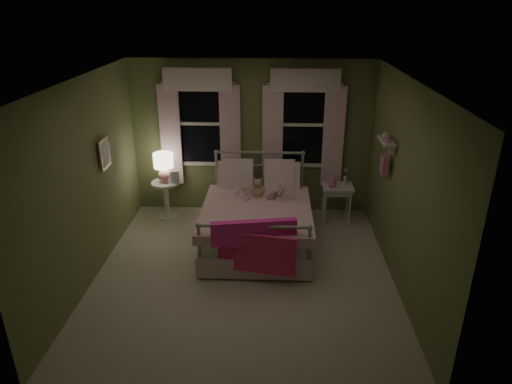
{
  "coord_description": "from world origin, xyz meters",
  "views": [
    {
      "loc": [
        0.39,
        -5.27,
        3.47
      ],
      "look_at": [
        0.14,
        0.51,
        1.0
      ],
      "focal_mm": 32.0,
      "sensor_mm": 36.0,
      "label": 1
    }
  ],
  "objects_px": {
    "child_left": "(240,175)",
    "nightstand_right": "(337,191)",
    "child_right": "(276,179)",
    "table_lamp": "(164,165)",
    "nightstand_left": "(166,195)",
    "teddy_bear": "(258,189)",
    "bed": "(257,220)"
  },
  "relations": [
    {
      "from": "bed",
      "to": "nightstand_left",
      "type": "xyz_separation_m",
      "value": [
        -1.57,
        0.83,
        0.03
      ]
    },
    {
      "from": "table_lamp",
      "to": "nightstand_right",
      "type": "distance_m",
      "value": 2.88
    },
    {
      "from": "child_right",
      "to": "nightstand_left",
      "type": "distance_m",
      "value": 1.95
    },
    {
      "from": "teddy_bear",
      "to": "nightstand_left",
      "type": "height_order",
      "value": "teddy_bear"
    },
    {
      "from": "nightstand_left",
      "to": "nightstand_right",
      "type": "bearing_deg",
      "value": -0.82
    },
    {
      "from": "teddy_bear",
      "to": "nightstand_left",
      "type": "relative_size",
      "value": 0.47
    },
    {
      "from": "child_right",
      "to": "table_lamp",
      "type": "xyz_separation_m",
      "value": [
        -1.85,
        0.41,
        0.06
      ]
    },
    {
      "from": "bed",
      "to": "child_left",
      "type": "bearing_deg",
      "value": 123.6
    },
    {
      "from": "teddy_bear",
      "to": "nightstand_right",
      "type": "bearing_deg",
      "value": 22.36
    },
    {
      "from": "child_right",
      "to": "table_lamp",
      "type": "distance_m",
      "value": 1.89
    },
    {
      "from": "table_lamp",
      "to": "nightstand_right",
      "type": "height_order",
      "value": "table_lamp"
    },
    {
      "from": "bed",
      "to": "child_left",
      "type": "distance_m",
      "value": 0.76
    },
    {
      "from": "child_left",
      "to": "nightstand_left",
      "type": "relative_size",
      "value": 1.17
    },
    {
      "from": "bed",
      "to": "nightstand_left",
      "type": "relative_size",
      "value": 3.13
    },
    {
      "from": "teddy_bear",
      "to": "nightstand_right",
      "type": "relative_size",
      "value": 0.48
    },
    {
      "from": "bed",
      "to": "child_right",
      "type": "relative_size",
      "value": 3.14
    },
    {
      "from": "child_left",
      "to": "nightstand_right",
      "type": "distance_m",
      "value": 1.66
    },
    {
      "from": "table_lamp",
      "to": "nightstand_left",
      "type": "bearing_deg",
      "value": 45.0
    },
    {
      "from": "child_right",
      "to": "table_lamp",
      "type": "relative_size",
      "value": 1.33
    },
    {
      "from": "child_right",
      "to": "teddy_bear",
      "type": "bearing_deg",
      "value": 48.93
    },
    {
      "from": "nightstand_left",
      "to": "table_lamp",
      "type": "distance_m",
      "value": 0.54
    },
    {
      "from": "nightstand_right",
      "to": "child_right",
      "type": "bearing_deg",
      "value": -159.78
    },
    {
      "from": "teddy_bear",
      "to": "child_left",
      "type": "bearing_deg",
      "value": 150.5
    },
    {
      "from": "child_left",
      "to": "child_right",
      "type": "relative_size",
      "value": 1.18
    },
    {
      "from": "child_left",
      "to": "nightstand_right",
      "type": "relative_size",
      "value": 1.19
    },
    {
      "from": "teddy_bear",
      "to": "nightstand_right",
      "type": "xyz_separation_m",
      "value": [
        1.29,
        0.53,
        -0.24
      ]
    },
    {
      "from": "nightstand_right",
      "to": "teddy_bear",
      "type": "bearing_deg",
      "value": -157.64
    },
    {
      "from": "teddy_bear",
      "to": "nightstand_left",
      "type": "xyz_separation_m",
      "value": [
        -1.57,
        0.57,
        -0.37
      ]
    },
    {
      "from": "child_left",
      "to": "table_lamp",
      "type": "xyz_separation_m",
      "value": [
        -1.29,
        0.41,
        0.0
      ]
    },
    {
      "from": "nightstand_left",
      "to": "child_right",
      "type": "bearing_deg",
      "value": -12.57
    },
    {
      "from": "child_left",
      "to": "nightstand_left",
      "type": "height_order",
      "value": "child_left"
    },
    {
      "from": "child_right",
      "to": "nightstand_right",
      "type": "height_order",
      "value": "child_right"
    }
  ]
}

